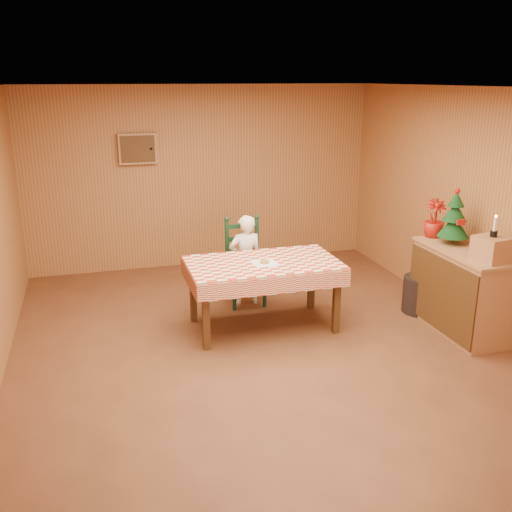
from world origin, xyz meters
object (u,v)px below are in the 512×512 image
(seated_child, at_px, (246,260))
(storage_bin, at_px, (421,294))
(dining_table, at_px, (263,269))
(christmas_tree, at_px, (454,219))
(ladder_chair, at_px, (245,263))
(shelf_unit, at_px, (460,290))
(crate, at_px, (492,249))

(seated_child, distance_m, storage_bin, 2.14)
(dining_table, distance_m, storage_bin, 2.00)
(christmas_tree, bearing_deg, dining_table, 168.33)
(storage_bin, bearing_deg, christmas_tree, -69.50)
(ladder_chair, distance_m, storage_bin, 2.15)
(dining_table, relative_size, ladder_chair, 1.53)
(shelf_unit, relative_size, storage_bin, 2.85)
(seated_child, distance_m, crate, 2.78)
(dining_table, xyz_separation_m, storage_bin, (1.94, -0.11, -0.47))
(crate, height_order, storage_bin, crate)
(shelf_unit, bearing_deg, christmas_tree, 88.02)
(ladder_chair, height_order, christmas_tree, christmas_tree)
(shelf_unit, relative_size, crate, 4.13)
(ladder_chair, xyz_separation_m, storage_bin, (1.94, -0.89, -0.29))
(dining_table, relative_size, christmas_tree, 2.67)
(dining_table, distance_m, christmas_tree, 2.16)
(ladder_chair, distance_m, shelf_unit, 2.52)
(ladder_chair, bearing_deg, dining_table, -90.00)
(dining_table, bearing_deg, ladder_chair, 90.00)
(crate, bearing_deg, seated_child, 138.73)
(ladder_chair, xyz_separation_m, shelf_unit, (2.05, -1.46, -0.04))
(shelf_unit, distance_m, christmas_tree, 0.79)
(ladder_chair, bearing_deg, christmas_tree, -30.51)
(crate, height_order, christmas_tree, christmas_tree)
(ladder_chair, bearing_deg, seated_child, -90.00)
(seated_child, distance_m, shelf_unit, 2.48)
(crate, bearing_deg, christmas_tree, 90.00)
(ladder_chair, relative_size, christmas_tree, 1.74)
(dining_table, distance_m, ladder_chair, 0.81)
(dining_table, xyz_separation_m, ladder_chair, (0.00, 0.79, -0.18))
(storage_bin, bearing_deg, crate, -83.01)
(dining_table, distance_m, shelf_unit, 2.17)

